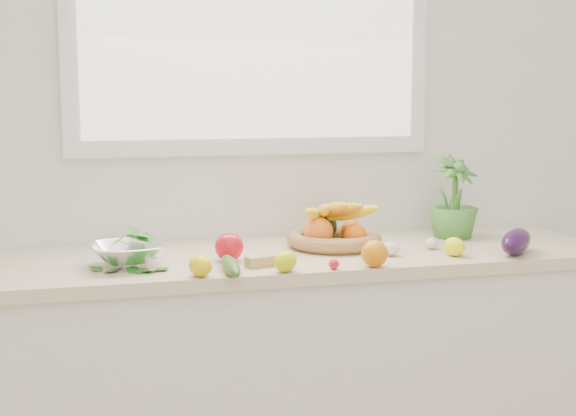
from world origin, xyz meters
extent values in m
cube|color=white|center=(0.00, 2.25, 1.35)|extent=(4.50, 0.02, 2.70)
cube|color=silver|center=(0.00, 1.95, 0.43)|extent=(2.20, 0.58, 0.86)
cube|color=beige|center=(0.00, 1.95, 0.88)|extent=(2.24, 0.62, 0.04)
sphere|color=orange|center=(0.25, 1.67, 0.94)|extent=(0.09, 0.09, 0.08)
ellipsoid|color=yellow|center=(-0.27, 1.68, 0.93)|extent=(0.08, 0.10, 0.06)
ellipsoid|color=#D4D80B|center=(-0.02, 1.67, 0.93)|extent=(0.10, 0.10, 0.06)
ellipsoid|color=#FCF20D|center=(0.56, 1.76, 0.93)|extent=(0.08, 0.09, 0.06)
sphere|color=red|center=(-0.16, 1.86, 0.94)|extent=(0.11, 0.11, 0.09)
cube|color=tan|center=(-0.07, 1.76, 0.92)|extent=(0.11, 0.07, 0.03)
ellipsoid|color=silver|center=(0.29, 1.94, 0.92)|extent=(0.05, 0.05, 0.04)
ellipsoid|color=white|center=(0.53, 1.88, 0.92)|extent=(0.06, 0.06, 0.04)
ellipsoid|color=silver|center=(0.36, 1.81, 0.92)|extent=(0.07, 0.07, 0.05)
ellipsoid|color=#2A0E35|center=(0.76, 1.73, 0.94)|extent=(0.21, 0.21, 0.08)
ellipsoid|color=#2B5619|center=(-0.18, 1.70, 0.92)|extent=(0.05, 0.24, 0.04)
sphere|color=red|center=(0.12, 1.67, 0.92)|extent=(0.04, 0.04, 0.03)
imported|color=#438630|center=(0.70, 2.06, 1.04)|extent=(0.23, 0.23, 0.31)
cylinder|color=tan|center=(0.23, 2.00, 0.91)|extent=(0.31, 0.31, 0.01)
torus|color=#AC8A4C|center=(0.23, 2.00, 0.93)|extent=(0.36, 0.36, 0.05)
sphere|color=orange|center=(0.16, 1.97, 0.96)|extent=(0.11, 0.11, 0.10)
sphere|color=orange|center=(0.28, 1.94, 0.95)|extent=(0.08, 0.08, 0.07)
sphere|color=#ED5A07|center=(0.30, 2.04, 0.95)|extent=(0.08, 0.08, 0.07)
ellipsoid|color=black|center=(0.22, 2.07, 0.96)|extent=(0.09, 0.09, 0.10)
ellipsoid|color=yellow|center=(0.15, 1.99, 1.02)|extent=(0.14, 0.21, 0.09)
ellipsoid|color=yellow|center=(0.19, 1.99, 1.03)|extent=(0.07, 0.22, 0.09)
ellipsoid|color=#F4A814|center=(0.22, 1.99, 1.03)|extent=(0.07, 0.22, 0.09)
ellipsoid|color=#E7A413|center=(0.25, 1.99, 1.03)|extent=(0.13, 0.21, 0.09)
ellipsoid|color=yellow|center=(0.28, 1.99, 1.02)|extent=(0.18, 0.18, 0.09)
cylinder|color=silver|center=(-0.47, 1.86, 0.91)|extent=(0.09, 0.09, 0.02)
imported|color=white|center=(-0.47, 1.86, 0.94)|extent=(0.23, 0.23, 0.05)
ellipsoid|color=#196619|center=(-0.47, 1.86, 0.98)|extent=(0.17, 0.17, 0.07)
camera|label=1|loc=(-0.59, -0.55, 1.43)|focal=50.00mm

